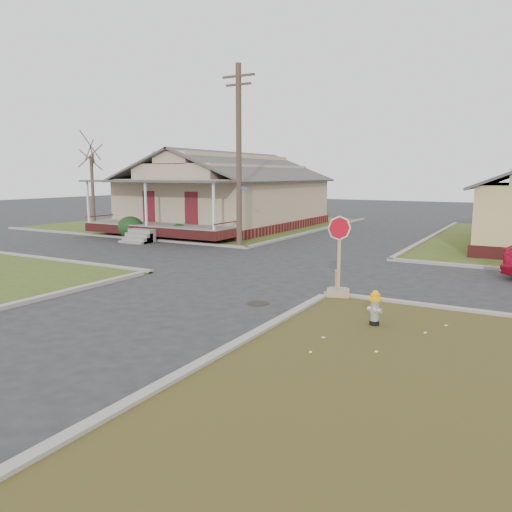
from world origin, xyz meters
The scene contains 11 objects.
ground centered at (0.00, 0.00, 0.00)m, with size 120.00×120.00×0.00m, color #252527.
verge_far_left centered at (-13.00, 18.00, 0.03)m, with size 19.00×19.00×0.05m, color #384A1A.
curbs centered at (0.00, 5.00, 0.00)m, with size 80.00×40.00×0.12m, color gray, non-canonical shape.
manhole centered at (2.20, -0.50, 0.01)m, with size 0.64×0.64×0.01m, color black.
corner_house centered at (-10.00, 16.68, 2.28)m, with size 10.10×15.50×5.30m.
utility_pole centered at (-4.20, 8.90, 4.66)m, with size 1.80×0.28×9.00m.
tree_far_left centered at (-18.00, 12.00, 2.50)m, with size 0.22×0.22×4.90m, color #483429.
fire_hydrant centered at (5.75, -1.03, 0.52)m, with size 0.32×0.32×0.86m.
stop_sign centered at (3.92, 1.37, 0.57)m, with size 0.69×0.67×2.42m.
hedge_left centered at (-11.60, 8.86, 0.64)m, with size 1.55×1.27×1.18m, color #183613.
hedge_right centered at (-8.53, 9.44, 0.53)m, with size 1.25×1.02×0.95m, color #183613.
Camera 1 is at (9.04, -12.63, 3.66)m, focal length 35.00 mm.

